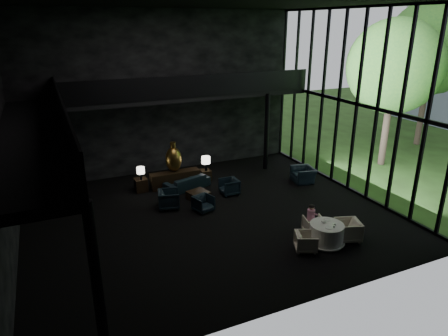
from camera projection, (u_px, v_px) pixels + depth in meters
name	position (u px, v px, depth m)	size (l,w,h in m)	color
floor	(211.00, 216.00, 16.07)	(14.00, 12.00, 0.02)	black
ceiling	(208.00, 1.00, 13.34)	(14.00, 12.00, 0.02)	black
wall_back	(164.00, 94.00, 19.85)	(14.00, 0.04, 8.00)	black
wall_front	(305.00, 170.00, 9.57)	(14.00, 0.04, 8.00)	black
curtain_wall	(357.00, 104.00, 17.40)	(0.20, 12.00, 8.00)	black
mezzanine_left	(31.00, 136.00, 12.38)	(2.00, 12.00, 0.25)	black
mezzanine_back	(190.00, 96.00, 19.38)	(12.00, 2.00, 0.25)	black
railing_left	(63.00, 115.00, 12.56)	(0.06, 12.00, 1.00)	black
railing_back	(197.00, 86.00, 18.31)	(12.00, 0.06, 1.00)	black
column_sw	(97.00, 286.00, 8.57)	(0.24, 0.24, 4.00)	black
column_nw	(63.00, 146.00, 18.33)	(0.24, 0.24, 4.00)	black
column_ne	(266.00, 132.00, 20.67)	(0.24, 0.24, 4.00)	black
tree_near	(395.00, 67.00, 20.26)	(4.80, 4.80, 7.65)	#382D23
tree_far	(433.00, 47.00, 23.65)	(5.60, 5.60, 8.80)	#382D23
console	(175.00, 179.00, 18.86)	(2.34, 0.53, 0.74)	black
bronze_urn	(174.00, 159.00, 18.62)	(0.76, 0.76, 1.41)	#A3693C
side_table_left	(141.00, 185.00, 18.38)	(0.55, 0.55, 0.60)	black
table_lamp_left	(141.00, 171.00, 18.01)	(0.36, 0.36, 0.60)	black
side_table_right	(205.00, 175.00, 19.65)	(0.49, 0.49, 0.54)	black
table_lamp_right	(206.00, 161.00, 19.30)	(0.43, 0.43, 0.71)	black
sofa	(187.00, 180.00, 18.59)	(2.25, 0.66, 0.88)	#182835
lounge_armchair_west	(169.00, 197.00, 16.61)	(0.93, 0.87, 0.96)	#142938
lounge_armchair_east	(229.00, 186.00, 18.00)	(0.79, 0.74, 0.81)	black
lounge_armchair_south	(203.00, 203.00, 16.39)	(0.68, 0.64, 0.70)	black
window_armchair	(304.00, 172.00, 19.40)	(1.15, 0.75, 1.00)	black
coffee_table	(198.00, 195.00, 17.53)	(0.82, 0.82, 0.36)	black
dining_table	(326.00, 235.00, 13.96)	(1.34, 1.34, 0.75)	white
dining_chair_north	(313.00, 225.00, 14.67)	(0.61, 0.57, 0.63)	silver
dining_chair_east	(348.00, 229.00, 14.17)	(0.86, 0.80, 0.88)	beige
dining_chair_west	(306.00, 242.00, 13.53)	(0.65, 0.61, 0.67)	#BCBBB8
child	(311.00, 212.00, 14.70)	(0.29, 0.29, 0.61)	#E1A3C7
plate_a	(329.00, 228.00, 13.58)	(0.26, 0.26, 0.02)	white
plate_b	(327.00, 219.00, 14.14)	(0.24, 0.24, 0.02)	white
saucer	(334.00, 224.00, 13.83)	(0.15, 0.15, 0.01)	white
coffee_cup	(335.00, 224.00, 13.77)	(0.07, 0.07, 0.05)	white
cereal_bowl	(324.00, 222.00, 13.92)	(0.17, 0.17, 0.08)	white
cream_pot	(334.00, 226.00, 13.59)	(0.07, 0.07, 0.08)	#99999E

